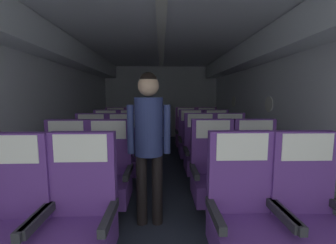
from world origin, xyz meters
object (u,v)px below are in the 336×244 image
seat_a_left_window (8,226)px  seat_e_right_aisle (207,134)px  seat_a_right_aisle (311,220)px  seat_e_right_window (186,135)px  seat_b_left_window (65,178)px  seat_b_left_aisle (108,177)px  seat_c_left_aisle (122,156)px  seat_e_left_aisle (136,135)px  flight_attendant (149,133)px  seat_d_left_window (106,143)px  seat_d_right_window (191,142)px  seat_a_left_aisle (79,222)px  seat_d_left_aisle (131,143)px  seat_e_left_window (115,135)px  seat_b_right_aisle (257,176)px  seat_b_right_window (214,176)px  seat_c_right_aisle (231,154)px  seat_c_left_window (90,156)px  seat_a_right_window (244,219)px  seat_c_right_window (201,155)px

seat_a_left_window → seat_e_right_aisle: bearing=59.1°
seat_a_right_aisle → seat_e_right_window: same height
seat_b_left_window → seat_b_left_aisle: 0.46m
seat_a_right_aisle → seat_e_right_window: bearing=97.9°
seat_b_left_aisle → seat_c_left_aisle: (0.00, 0.87, 0.00)m
seat_c_left_aisle → seat_e_left_aisle: (0.01, 1.75, 0.00)m
seat_e_left_aisle → flight_attendant: flight_attendant is taller
seat_d_left_window → seat_d_right_window: (1.61, 0.01, 0.00)m
seat_a_left_aisle → seat_d_left_window: 2.62m
seat_c_left_aisle → seat_d_left_aisle: 0.88m
seat_a_right_aisle → seat_e_left_window: 4.06m
seat_e_left_window → seat_e_left_aisle: size_ratio=1.00×
seat_a_right_aisle → seat_b_right_aisle: (-0.00, 0.86, 0.00)m
seat_b_right_window → seat_e_left_aisle: same height
seat_e_right_aisle → seat_b_left_aisle: bearing=-121.7°
seat_b_right_window → seat_d_right_window: bearing=90.1°
seat_e_left_aisle → seat_d_right_window: bearing=-37.3°
seat_a_left_window → seat_c_left_aisle: 1.80m
seat_a_left_aisle → seat_e_right_window: bearing=71.7°
seat_c_right_aisle → flight_attendant: flight_attendant is taller
seat_a_right_aisle → seat_e_left_window: (-2.09, 3.48, 0.00)m
seat_d_left_aisle → seat_b_left_aisle: bearing=-90.1°
seat_d_left_window → seat_b_right_window: bearing=-47.0°
seat_a_left_window → seat_d_left_window: bearing=90.0°
seat_e_right_window → seat_a_left_window: bearing=-114.8°
seat_e_left_aisle → seat_d_left_aisle: bearing=-90.2°
seat_a_left_window → seat_c_left_window: 1.74m
seat_a_right_aisle → seat_a_right_window: bearing=177.4°
seat_c_left_window → seat_c_right_window: (1.63, 0.01, 0.00)m
seat_a_left_window → seat_e_left_window: bearing=90.0°
seat_c_left_window → flight_attendant: flight_attendant is taller
seat_e_left_window → seat_c_right_window: bearing=-46.9°
seat_c_right_aisle → seat_d_right_window: 0.98m
seat_e_left_aisle → seat_e_right_aisle: same height
flight_attendant → seat_a_right_aisle: bearing=-12.7°
seat_b_left_window → seat_b_right_window: size_ratio=1.00×
seat_c_left_window → flight_attendant: size_ratio=0.69×
seat_c_right_window → seat_e_left_window: 2.38m
seat_c_left_window → seat_e_right_window: size_ratio=1.00×
seat_b_right_window → seat_c_right_aisle: same height
seat_b_right_aisle → seat_d_left_window: same height
seat_a_left_aisle → seat_b_right_window: bearing=36.6°
seat_a_left_window → flight_attendant: 1.28m
seat_e_left_aisle → seat_c_right_window: bearing=-56.3°
seat_c_right_window → seat_c_right_aisle: bearing=0.8°
seat_a_left_window → seat_b_right_aisle: bearing=22.5°
seat_c_right_aisle → seat_e_right_aisle: same height
seat_a_right_window → seat_d_left_aisle: size_ratio=1.00×
seat_c_left_aisle → seat_d_right_window: same height
seat_c_left_window → seat_d_left_aisle: bearing=61.4°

